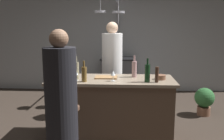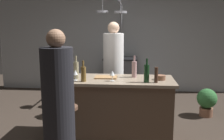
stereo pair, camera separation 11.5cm
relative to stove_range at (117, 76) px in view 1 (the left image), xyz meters
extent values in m
plane|color=#382D26|center=(0.00, -2.45, -0.45)|extent=(9.00, 9.00, 0.00)
cube|color=#9EA3A8|center=(0.00, 0.40, 0.85)|extent=(6.40, 0.16, 2.60)
cube|color=brown|center=(0.00, -2.45, -0.02)|extent=(1.72, 0.66, 0.86)
cube|color=gray|center=(0.00, -2.45, 0.43)|extent=(1.80, 0.72, 0.04)
cube|color=#47474C|center=(0.00, 0.00, -0.02)|extent=(0.76, 0.60, 0.86)
cube|color=black|center=(0.00, 0.00, 0.43)|extent=(0.80, 0.64, 0.03)
cylinder|color=white|center=(-0.04, -1.56, 0.31)|extent=(0.36, 0.36, 1.52)
sphere|color=#D8AD8C|center=(-0.04, -1.56, 1.17)|extent=(0.21, 0.21, 0.21)
cylinder|color=#4C4C51|center=(-0.48, -3.07, -0.11)|extent=(0.06, 0.06, 0.62)
cylinder|color=brown|center=(-0.48, -3.07, 0.21)|extent=(0.26, 0.26, 0.04)
cylinder|color=black|center=(-0.47, -3.44, 0.27)|extent=(0.34, 0.34, 1.43)
sphere|color=#8C664C|center=(-0.47, -3.44, 1.07)|extent=(0.20, 0.20, 0.20)
cylinder|color=gray|center=(0.00, 0.25, 0.63)|extent=(0.04, 0.04, 2.15)
cylinder|color=gray|center=(0.00, -0.45, 1.70)|extent=(0.04, 1.41, 0.04)
cylinder|color=gray|center=(-0.30, -1.04, 1.47)|extent=(0.24, 0.24, 0.04)
cylinder|color=gray|center=(-0.30, -1.01, 1.59)|extent=(0.01, 0.01, 0.23)
cylinder|color=gray|center=(0.05, -0.98, 1.47)|extent=(0.25, 0.25, 0.04)
cylinder|color=gray|center=(0.05, -1.01, 1.58)|extent=(0.01, 0.01, 0.24)
cylinder|color=brown|center=(1.67, -1.41, -0.37)|extent=(0.24, 0.24, 0.16)
sphere|color=#2D6633|center=(1.67, -1.41, -0.11)|extent=(0.36, 0.36, 0.36)
cube|color=#997047|center=(-0.08, -2.39, 0.46)|extent=(0.32, 0.22, 0.02)
cylinder|color=#382319|center=(0.62, -2.65, 0.56)|extent=(0.05, 0.05, 0.21)
cylinder|color=gray|center=(-0.49, -2.51, 0.58)|extent=(0.07, 0.07, 0.25)
cylinder|color=gray|center=(-0.49, -2.51, 0.74)|extent=(0.03, 0.03, 0.08)
cylinder|color=brown|center=(-0.36, -2.66, 0.55)|extent=(0.07, 0.07, 0.20)
cylinder|color=brown|center=(-0.36, -2.66, 0.70)|extent=(0.03, 0.03, 0.08)
cylinder|color=#143319|center=(0.50, -2.64, 0.57)|extent=(0.07, 0.07, 0.24)
cylinder|color=#143319|center=(0.50, -2.64, 0.73)|extent=(0.03, 0.03, 0.08)
cylinder|color=#B78C8E|center=(0.33, -2.31, 0.57)|extent=(0.07, 0.07, 0.24)
cylinder|color=#B78C8E|center=(0.33, -2.31, 0.73)|extent=(0.03, 0.03, 0.08)
cylinder|color=silver|center=(-0.48, -2.61, 0.46)|extent=(0.06, 0.06, 0.01)
cylinder|color=silver|center=(-0.48, -2.61, 0.50)|extent=(0.01, 0.01, 0.07)
cone|color=silver|center=(-0.48, -2.61, 0.57)|extent=(0.07, 0.07, 0.06)
cylinder|color=silver|center=(0.03, -2.60, 0.46)|extent=(0.06, 0.06, 0.01)
cylinder|color=silver|center=(0.03, -2.60, 0.50)|extent=(0.01, 0.01, 0.07)
cone|color=silver|center=(0.03, -2.60, 0.57)|extent=(0.07, 0.07, 0.06)
cylinder|color=silver|center=(-0.72, -2.61, 0.49)|extent=(0.19, 0.19, 0.08)
cylinder|color=#334C6B|center=(-0.59, -2.38, 0.48)|extent=(0.16, 0.16, 0.06)
cylinder|color=brown|center=(0.70, -2.46, 0.49)|extent=(0.14, 0.14, 0.07)
camera|label=1|loc=(0.21, -5.90, 1.20)|focal=39.38mm
camera|label=2|loc=(0.32, -5.89, 1.20)|focal=39.38mm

